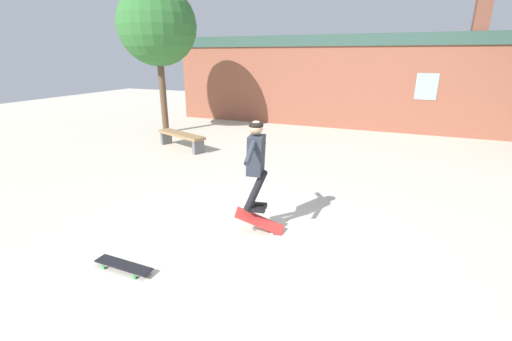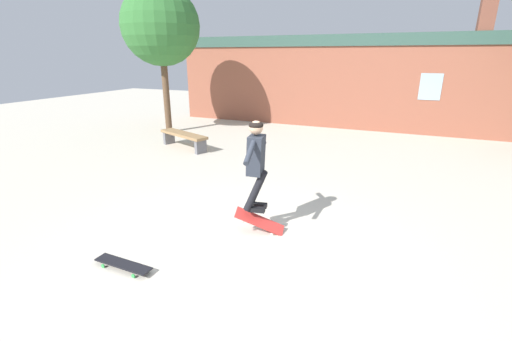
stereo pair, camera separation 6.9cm
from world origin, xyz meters
name	(u,v)px [view 2 (the right image)]	position (x,y,z in m)	size (l,w,h in m)	color
ground_plane	(241,253)	(0.00, 0.00, 0.00)	(40.00, 40.00, 0.00)	beige
building_backdrop	(353,81)	(0.04, 9.80, 1.83)	(15.22, 0.52, 4.56)	#93513D
tree_left	(161,26)	(-6.09, 6.46, 3.68)	(2.67, 2.67, 5.04)	brown
park_bench	(184,137)	(-4.19, 4.67, 0.36)	(1.95, 1.08, 0.48)	#99754C
skater	(256,159)	(-0.04, 0.67, 1.25)	(0.39, 1.23, 1.43)	#282D38
skateboard_flipping	(260,222)	(0.03, 0.65, 0.21)	(0.74, 0.48, 0.46)	red
skateboard_resting	(123,264)	(-1.29, -0.98, 0.07)	(0.87, 0.23, 0.08)	black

